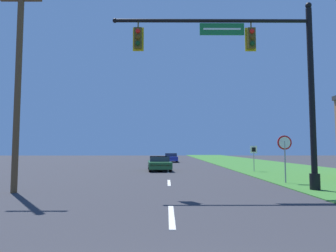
{
  "coord_description": "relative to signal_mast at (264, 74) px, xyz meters",
  "views": [
    {
      "loc": [
        -0.14,
        -2.31,
        1.83
      ],
      "look_at": [
        0.0,
        24.78,
        3.9
      ],
      "focal_mm": 32.0,
      "sensor_mm": 36.0,
      "label": 1
    }
  ],
  "objects": [
    {
      "name": "road_center_line",
      "position": [
        -4.28,
        11.04,
        -5.19
      ],
      "size": [
        0.16,
        34.8,
        0.01
      ],
      "color": "silver",
      "rests_on": "ground"
    },
    {
      "name": "stop_sign",
      "position": [
        1.89,
        2.67,
        -3.33
      ],
      "size": [
        0.76,
        0.07,
        2.5
      ],
      "color": "gray",
      "rests_on": "grass_verge_right"
    },
    {
      "name": "utility_pole_near",
      "position": [
        -10.8,
        -0.58,
        -0.41
      ],
      "size": [
        1.8,
        0.26,
        9.26
      ],
      "color": "brown",
      "rests_on": "ground"
    },
    {
      "name": "grass_verge_right",
      "position": [
        6.22,
        19.04,
        -5.18
      ],
      "size": [
        10.0,
        110.0,
        0.04
      ],
      "color": "#38752D",
      "rests_on": "ground"
    },
    {
      "name": "car_ahead",
      "position": [
        -5.02,
        12.2,
        -4.59
      ],
      "size": [
        2.16,
        4.62,
        1.19
      ],
      "color": "black",
      "rests_on": "ground"
    },
    {
      "name": "signal_mast",
      "position": [
        0.0,
        0.0,
        0.0
      ],
      "size": [
        9.23,
        0.47,
        8.52
      ],
      "color": "black",
      "rests_on": "grass_verge_right"
    },
    {
      "name": "route_sign_post",
      "position": [
        2.62,
        10.89,
        -3.67
      ],
      "size": [
        0.55,
        0.06,
        2.03
      ],
      "color": "gray",
      "rests_on": "grass_verge_right"
    },
    {
      "name": "far_car",
      "position": [
        -3.79,
        28.51,
        -4.59
      ],
      "size": [
        1.82,
        4.61,
        1.19
      ],
      "color": "black",
      "rests_on": "ground"
    }
  ]
}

